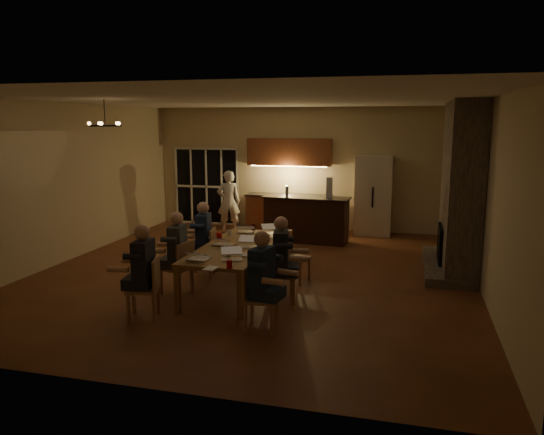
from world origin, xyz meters
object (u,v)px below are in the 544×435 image
Objects in this scene: chair_left_mid at (176,267)px; person_right_near at (262,281)px; mug_front at (228,248)px; mug_back at (229,233)px; laptop_f at (271,228)px; can_silver at (228,252)px; laptop_a at (198,253)px; laptop_c at (223,239)px; chair_right_far at (296,258)px; person_left_far at (204,239)px; chair_right_mid at (281,274)px; standing_person at (229,202)px; laptop_d at (247,241)px; redcup_mid at (219,236)px; chair_left_far at (202,253)px; person_right_mid at (281,260)px; chandelier at (105,126)px; bar_blender at (329,188)px; mug_mid at (250,235)px; plate_far at (274,237)px; can_cola at (253,227)px; plate_left at (203,257)px; refrigerator at (374,195)px; person_left_near at (144,272)px; laptop_b at (232,253)px; dining_table at (237,267)px; chair_left_near at (143,288)px; chair_right_near at (261,298)px; bar_island at (306,219)px; laptop_e at (246,226)px; bar_bottle at (287,191)px; plate_near at (247,255)px; redcup_near at (229,264)px.

person_right_near is at bearing 72.16° from chair_left_mid.
mug_front and mug_back have the same top height.
laptop_f is 1.78m from can_silver.
laptop_a is 1.02m from laptop_c.
person_left_far is at bearing 105.01° from chair_right_far.
chair_right_mid reaches higher than mug_back.
standing_person is 16.05× the size of mug_front.
redcup_mid is (-0.66, 0.44, -0.05)m from laptop_d.
chair_left_far is 0.25m from person_left_far.
chandelier is (-3.26, 0.48, 2.06)m from person_right_mid.
bar_blender is at bearing 49.57° from chandelier.
laptop_a is at bearing -113.65° from bar_blender.
mug_mid is 0.44m from plate_far.
can_cola is at bearing -122.77° from bar_blender.
chair_left_mid is 4.86m from bar_blender.
chair_left_far is at bearing 112.77° from plate_left.
chair_left_mid is 1.40m from mug_back.
chair_left_mid is 3.76× the size of plate_left.
mug_mid is at bearing 26.28° from redcup_mid.
refrigerator is 4.34× the size of bar_blender.
person_left_near is 1.00× the size of person_right_mid.
laptop_b is at bearing 54.20° from person_right_near.
dining_table is 3.14× the size of chair_left_near.
person_right_mid is (0.89, -0.51, 0.31)m from dining_table.
mug_mid is at bearing 86.25° from dining_table.
chair_right_near is (0.90, -1.64, 0.07)m from dining_table.
redcup_mid is at bearing -121.67° from bar_blender.
can_silver is (-0.11, -0.64, -0.05)m from laptop_d.
chandelier reaches higher than person_left_far.
dining_table is 0.74m from redcup_mid.
laptop_a is 1.70m from mug_mid.
plate_left is (-0.69, -4.76, 0.22)m from bar_island.
mug_front is at bearing -112.56° from bar_blender.
mug_front is at bearing -60.37° from redcup_mid.
person_right_mid is 1.21m from plate_left.
chair_right_far is at bearing 143.96° from laptop_e.
mug_front is at bearing -71.66° from mug_back.
redcup_mid is (0.40, -0.17, 0.37)m from chair_left_far.
chair_left_mid is 0.64× the size of person_left_far.
chair_right_near is 2.78× the size of laptop_f.
bar_blender is at bearing 141.34° from person_left_far.
standing_person is 5.10m from mug_front.
laptop_a is (0.58, -1.66, 0.17)m from person_left_far.
can_cola is at bearing 134.00° from plate_far.
person_right_mid reaches higher than mug_front.
person_right_near is at bearing -80.36° from bar_bottle.
laptop_b reaches higher than plate_near.
laptop_d is 0.71m from mug_mid.
mug_back is 2.26m from redcup_near.
person_right_near is 1.38m from plate_left.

